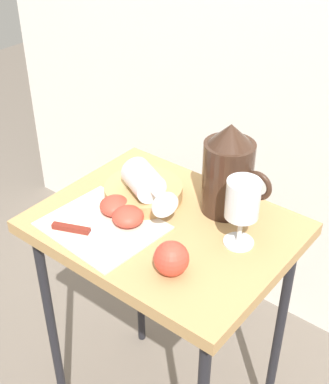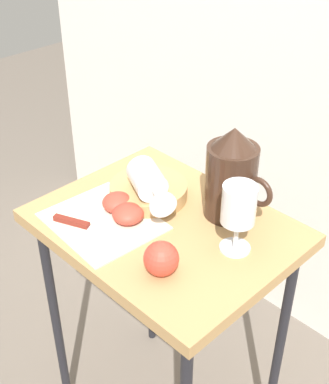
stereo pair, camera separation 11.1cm
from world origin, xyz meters
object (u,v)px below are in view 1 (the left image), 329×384
object	(u,v)px
table	(164,250)
pitcher	(228,176)
apple_half_left	(115,206)
wine_glass_upright	(242,203)
apple_whole	(171,259)
wine_glass_tipped_near	(144,181)
knife	(85,231)
basket_tray	(144,192)
apple_half_right	(128,216)

from	to	relation	value
table	pitcher	world-z (taller)	pitcher
table	apple_half_left	distance (m)	0.15
wine_glass_upright	apple_whole	distance (m)	0.18
wine_glass_tipped_near	apple_whole	distance (m)	0.23
wine_glass_upright	apple_half_left	distance (m)	0.29
wine_glass_upright	apple_whole	bearing A→B (deg)	-109.32
knife	basket_tray	bearing A→B (deg)	87.09
pitcher	apple_half_right	world-z (taller)	pitcher
apple_half_left	apple_whole	world-z (taller)	apple_whole
table	wine_glass_tipped_near	xyz separation A→B (m)	(-0.07, 0.02, 0.15)
apple_half_left	apple_half_right	distance (m)	0.05
wine_glass_upright	apple_half_right	size ratio (longest dim) A/B	2.20
wine_glass_tipped_near	apple_half_left	bearing A→B (deg)	-118.95
apple_half_right	table	bearing A→B (deg)	45.28
apple_half_left	knife	world-z (taller)	apple_half_left
pitcher	apple_whole	world-z (taller)	pitcher
pitcher	apple_whole	distance (m)	0.25
wine_glass_upright	table	bearing A→B (deg)	-166.36
apple_whole	knife	xyz separation A→B (m)	(-0.21, -0.02, -0.03)
table	knife	distance (m)	0.19
table	apple_half_right	bearing A→B (deg)	-134.72
pitcher	apple_whole	xyz separation A→B (m)	(0.03, -0.24, -0.05)
wine_glass_tipped_near	knife	world-z (taller)	wine_glass_tipped_near
table	apple_half_left	bearing A→B (deg)	-157.18
basket_tray	apple_half_left	distance (m)	0.09
knife	wine_glass_upright	bearing A→B (deg)	33.46
pitcher	apple_half_left	xyz separation A→B (m)	(-0.18, -0.17, -0.06)
basket_tray	pitcher	world-z (taller)	pitcher
knife	table	bearing A→B (deg)	52.77
basket_tray	wine_glass_upright	bearing A→B (deg)	-0.57
wine_glass_tipped_near	apple_half_right	bearing A→B (deg)	-78.49
table	basket_tray	world-z (taller)	basket_tray
pitcher	knife	world-z (taller)	pitcher
wine_glass_upright	wine_glass_tipped_near	world-z (taller)	wine_glass_upright
table	knife	bearing A→B (deg)	-127.23
apple_half_left	table	bearing A→B (deg)	22.82
table	wine_glass_tipped_near	world-z (taller)	wine_glass_tipped_near
apple_whole	basket_tray	bearing A→B (deg)	142.18
wine_glass_upright	wine_glass_tipped_near	bearing A→B (deg)	-174.51
wine_glass_tipped_near	knife	size ratio (longest dim) A/B	0.83
wine_glass_tipped_near	wine_glass_upright	bearing A→B (deg)	5.49
basket_tray	knife	size ratio (longest dim) A/B	0.90
pitcher	wine_glass_upright	distance (m)	0.12
wine_glass_tipped_near	apple_whole	bearing A→B (deg)	-36.67
wine_glass_tipped_near	apple_half_left	size ratio (longest dim) A/B	2.42
wine_glass_upright	apple_whole	size ratio (longest dim) A/B	2.20
table	apple_whole	xyz separation A→B (m)	(0.11, -0.12, 0.11)
table	knife	world-z (taller)	knife
pitcher	wine_glass_upright	size ratio (longest dim) A/B	1.40
table	apple_half_right	world-z (taller)	apple_half_right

